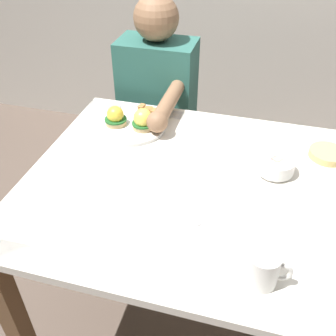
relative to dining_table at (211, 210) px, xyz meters
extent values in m
plane|color=brown|center=(0.00, 0.00, -0.63)|extent=(6.00, 6.00, 0.00)
cube|color=white|center=(0.00, 0.00, 0.09)|extent=(1.20, 0.90, 0.03)
cube|color=#4C6BB7|center=(0.00, -0.40, 0.10)|extent=(1.20, 0.06, 0.00)
cube|color=#4C6BB7|center=(0.00, 0.40, 0.10)|extent=(1.20, 0.06, 0.00)
cube|color=brown|center=(-0.55, -0.40, -0.28)|extent=(0.06, 0.06, 0.71)
cube|color=brown|center=(-0.55, 0.40, -0.28)|extent=(0.06, 0.06, 0.71)
cylinder|color=white|center=(-0.37, 0.26, 0.11)|extent=(0.27, 0.27, 0.01)
cylinder|color=tan|center=(-0.42, 0.25, 0.13)|extent=(0.08, 0.08, 0.02)
cylinder|color=#236028|center=(-0.42, 0.25, 0.14)|extent=(0.08, 0.08, 0.01)
sphere|color=yellow|center=(-0.42, 0.25, 0.16)|extent=(0.06, 0.06, 0.06)
cylinder|color=tan|center=(-0.31, 0.25, 0.13)|extent=(0.08, 0.08, 0.02)
cylinder|color=#236028|center=(-0.31, 0.25, 0.14)|extent=(0.08, 0.08, 0.01)
sphere|color=#F7DB56|center=(-0.31, 0.25, 0.16)|extent=(0.07, 0.07, 0.07)
cube|color=#AD7038|center=(-0.32, 0.33, 0.14)|extent=(0.03, 0.03, 0.04)
cube|color=#B77A42|center=(-0.29, 0.33, 0.14)|extent=(0.03, 0.03, 0.04)
cube|color=#B77A42|center=(-0.35, 0.35, 0.14)|extent=(0.02, 0.02, 0.04)
cube|color=#B77A42|center=(-0.35, 0.36, 0.14)|extent=(0.02, 0.02, 0.04)
cylinder|color=white|center=(0.18, 0.12, 0.11)|extent=(0.10, 0.10, 0.01)
cylinder|color=white|center=(0.18, 0.12, 0.14)|extent=(0.12, 0.12, 0.04)
cube|color=#F4DB66|center=(0.19, 0.10, 0.14)|extent=(0.04, 0.04, 0.03)
cube|color=#F4A85B|center=(0.17, 0.11, 0.14)|extent=(0.03, 0.03, 0.02)
cube|color=#F4DB66|center=(0.16, 0.12, 0.15)|extent=(0.03, 0.03, 0.02)
cube|color=#F4DB66|center=(0.18, 0.10, 0.14)|extent=(0.04, 0.04, 0.03)
cube|color=#EA6B70|center=(0.18, 0.12, 0.15)|extent=(0.04, 0.04, 0.03)
cube|color=#B7E093|center=(0.18, 0.12, 0.15)|extent=(0.04, 0.04, 0.02)
cylinder|color=white|center=(0.17, -0.32, 0.15)|extent=(0.08, 0.08, 0.09)
cylinder|color=black|center=(0.17, -0.32, 0.20)|extent=(0.07, 0.07, 0.01)
torus|color=white|center=(0.21, -0.32, 0.16)|extent=(0.06, 0.02, 0.06)
cube|color=silver|center=(-0.04, -0.13, 0.11)|extent=(0.08, 0.11, 0.00)
cube|color=silver|center=(-0.08, -0.07, 0.11)|extent=(0.04, 0.04, 0.00)
cylinder|color=white|center=(0.35, 0.24, 0.11)|extent=(0.20, 0.20, 0.01)
cylinder|color=#DBBC70|center=(0.35, 0.24, 0.13)|extent=(0.12, 0.12, 0.02)
cylinder|color=#33333D|center=(-0.46, 0.53, -0.41)|extent=(0.11, 0.11, 0.45)
cylinder|color=#33333D|center=(-0.28, 0.53, -0.41)|extent=(0.11, 0.11, 0.45)
cube|color=#2D665B|center=(-0.37, 0.63, 0.07)|extent=(0.34, 0.20, 0.50)
sphere|color=#936B4C|center=(-0.37, 0.63, 0.41)|extent=(0.19, 0.19, 0.19)
cylinder|color=#936B4C|center=(-0.25, 0.38, 0.17)|extent=(0.06, 0.30, 0.06)
sphere|color=#936B4C|center=(-0.25, 0.23, 0.17)|extent=(0.08, 0.08, 0.08)
camera|label=1|loc=(0.11, -0.94, 0.90)|focal=41.66mm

